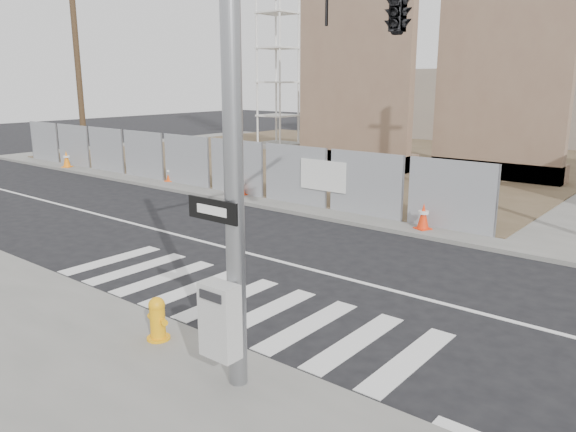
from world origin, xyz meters
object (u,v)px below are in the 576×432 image
Objects in this scene: signal_pole at (352,48)px; traffic_cone_d at (423,216)px; fire_hydrant at (157,319)px; traffic_cone_b at (170,173)px; traffic_cone_a at (67,159)px; traffic_cone_c at (241,186)px.

signal_pole reaches higher than traffic_cone_d.
signal_pole is at bearing 72.04° from fire_hydrant.
traffic_cone_b is at bearing 177.63° from traffic_cone_d.
signal_pole reaches higher than traffic_cone_a.
traffic_cone_c is at bearing 2.17° from traffic_cone_a.
traffic_cone_b is (-11.50, 9.72, -0.03)m from fire_hydrant.
fire_hydrant reaches higher than traffic_cone_c.
traffic_cone_a reaches higher than traffic_cone_d.
traffic_cone_d reaches higher than fire_hydrant.
fire_hydrant is at bearing -26.18° from traffic_cone_a.
signal_pole is 9.54× the size of fire_hydrant.
traffic_cone_b is at bearing 5.31° from traffic_cone_a.
traffic_cone_a is 18.74m from traffic_cone_d.
fire_hydrant is 15.06m from traffic_cone_b.
traffic_cone_c is at bearing 177.92° from traffic_cone_d.
signal_pole is 9.21× the size of traffic_cone_d.
fire_hydrant is 1.06× the size of traffic_cone_c.
signal_pole is at bearing -17.57° from traffic_cone_a.
traffic_cone_d is (7.43, -0.27, 0.03)m from traffic_cone_c.
fire_hydrant is 11.90m from traffic_cone_c.
fire_hydrant is 0.97× the size of traffic_cone_d.
signal_pole is 21.85m from traffic_cone_a.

